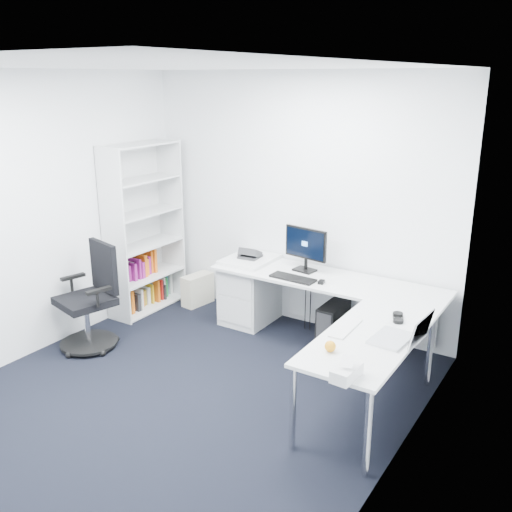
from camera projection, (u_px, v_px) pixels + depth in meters
The scene contains 21 objects.
ground at pixel (174, 404), 4.79m from camera, with size 4.20×4.20×0.00m, color black.
ceiling at pixel (157, 66), 3.98m from camera, with size 4.20×4.20×0.00m, color white.
wall_back at pixel (297, 202), 6.08m from camera, with size 3.60×0.02×2.70m, color white.
wall_left at pixel (19, 220), 5.31m from camera, with size 0.02×4.20×2.70m, color white.
wall_right at pixel (392, 297), 3.47m from camera, with size 0.02×4.20×2.70m, color white.
l_desk at pixel (310, 322), 5.53m from camera, with size 2.40×1.34×0.70m, color silver, non-canonical shape.
drawer_pedestal at pixel (250, 290), 6.32m from camera, with size 0.48×0.60×0.74m, color silver.
bookshelf at pixel (144, 229), 6.50m from camera, with size 0.38×0.97×1.94m, color silver, non-canonical shape.
task_chair at pixel (85, 298), 5.64m from camera, with size 0.60×0.60×1.06m, color black, non-canonical shape.
black_pc_tower at pixel (333, 324), 5.82m from camera, with size 0.19×0.44×0.43m, color black.
beige_pc_tower at pixel (198, 289), 6.84m from camera, with size 0.17×0.39×0.37m, color beige.
power_strip at pixel (358, 337), 5.99m from camera, with size 0.32×0.06×0.04m, color silver.
monitor at pixel (305, 249), 5.84m from camera, with size 0.49×0.16×0.47m, color black, non-canonical shape.
black_keyboard at pixel (293, 278), 5.67m from camera, with size 0.47×0.17×0.02m, color black.
mouse at pixel (321, 282), 5.55m from camera, with size 0.05×0.09×0.03m, color black.
desk_phone at pixel (250, 254), 6.21m from camera, with size 0.21×0.21×0.15m, color #2A2A2C, non-canonical shape.
laptop at pixel (392, 324), 4.33m from camera, with size 0.38×0.37×0.27m, color silver, non-canonical shape.
white_keyboard at pixel (346, 328), 4.56m from camera, with size 0.12×0.43×0.01m, color silver.
headphones at pixel (398, 316), 4.73m from camera, with size 0.13×0.20×0.05m, color black, non-canonical shape.
orange_fruit at pixel (330, 346), 4.17m from camera, with size 0.08×0.08×0.08m, color orange.
tissue_box at pixel (347, 373), 3.80m from camera, with size 0.13×0.25×0.09m, color silver.
Camera 1 is at (2.83, -3.17, 2.63)m, focal length 40.00 mm.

